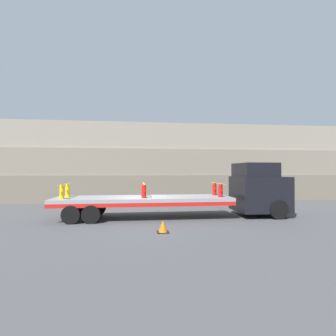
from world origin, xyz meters
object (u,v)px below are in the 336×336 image
object	(u,v)px
fire_hydrant_red_near_2	(220,191)
fire_hydrant_red_far_2	(214,189)
fire_hydrant_yellow_far_0	(68,190)
flatbed_trailer	(134,201)
fire_hydrant_red_far_1	(143,190)
traffic_cone	(163,227)
fire_hydrant_red_near_1	(144,191)
fire_hydrant_yellow_near_0	(62,192)
truck_cab	(260,189)

from	to	relation	value
fire_hydrant_red_near_2	fire_hydrant_red_far_2	world-z (taller)	same
fire_hydrant_yellow_far_0	fire_hydrant_red_far_2	bearing A→B (deg)	0.00
flatbed_trailer	fire_hydrant_red_far_2	bearing A→B (deg)	6.74
fire_hydrant_red_far_1	traffic_cone	xyz separation A→B (m)	(0.71, -4.01, -1.27)
fire_hydrant_red_far_2	traffic_cone	xyz separation A→B (m)	(-3.46, -4.01, -1.27)
fire_hydrant_red_near_1	fire_hydrant_red_near_2	xyz separation A→B (m)	(4.16, 0.00, 0.00)
fire_hydrant_yellow_far_0	fire_hydrant_red_far_1	xyz separation A→B (m)	(4.16, 0.00, 0.00)
flatbed_trailer	fire_hydrant_yellow_near_0	xyz separation A→B (m)	(-3.63, -0.55, 0.56)
truck_cab	fire_hydrant_yellow_near_0	xyz separation A→B (m)	(-10.90, -0.55, -0.02)
fire_hydrant_red_far_1	fire_hydrant_red_near_2	distance (m)	4.31
flatbed_trailer	traffic_cone	distance (m)	3.74
flatbed_trailer	fire_hydrant_red_far_1	world-z (taller)	fire_hydrant_red_far_1
truck_cab	fire_hydrant_red_near_1	world-z (taller)	truck_cab
fire_hydrant_red_near_1	fire_hydrant_red_far_1	distance (m)	1.11
fire_hydrant_red_near_2	traffic_cone	world-z (taller)	fire_hydrant_red_near_2
fire_hydrant_yellow_near_0	fire_hydrant_red_near_1	xyz separation A→B (m)	(4.16, 0.00, 0.00)
fire_hydrant_yellow_far_0	fire_hydrant_red_near_1	size ratio (longest dim) A/B	1.00
truck_cab	fire_hydrant_red_near_2	xyz separation A→B (m)	(-2.57, -0.55, -0.02)
fire_hydrant_yellow_far_0	traffic_cone	xyz separation A→B (m)	(4.87, -4.01, -1.27)
flatbed_trailer	fire_hydrant_red_far_1	distance (m)	0.95
fire_hydrant_red_near_2	fire_hydrant_red_far_2	bearing A→B (deg)	90.00
fire_hydrant_red_near_1	fire_hydrant_red_near_2	world-z (taller)	same
flatbed_trailer	truck_cab	bearing A→B (deg)	0.00
fire_hydrant_red_near_2	traffic_cone	size ratio (longest dim) A/B	1.45
truck_cab	fire_hydrant_yellow_far_0	bearing A→B (deg)	177.09
truck_cab	flatbed_trailer	bearing A→B (deg)	180.00
traffic_cone	fire_hydrant_red_far_2	bearing A→B (deg)	49.26
fire_hydrant_red_far_1	fire_hydrant_red_far_2	size ratio (longest dim) A/B	1.00
fire_hydrant_red_far_1	traffic_cone	bearing A→B (deg)	-79.99
truck_cab	traffic_cone	world-z (taller)	truck_cab
fire_hydrant_red_near_1	fire_hydrant_red_far_2	bearing A→B (deg)	14.92
fire_hydrant_yellow_near_0	traffic_cone	distance (m)	5.81
truck_cab	fire_hydrant_yellow_near_0	world-z (taller)	truck_cab
flatbed_trailer	fire_hydrant_yellow_near_0	size ratio (longest dim) A/B	13.14
fire_hydrant_red_far_2	traffic_cone	bearing A→B (deg)	-130.74
truck_cab	fire_hydrant_red_near_1	size ratio (longest dim) A/B	4.19
flatbed_trailer	fire_hydrant_red_near_1	distance (m)	0.95
flatbed_trailer	fire_hydrant_red_far_1	xyz separation A→B (m)	(0.53, 0.55, 0.56)
fire_hydrant_red_far_2	fire_hydrant_red_near_2	bearing A→B (deg)	-90.00
truck_cab	fire_hydrant_yellow_far_0	size ratio (longest dim) A/B	4.19
fire_hydrant_red_near_2	fire_hydrant_red_far_1	bearing A→B (deg)	165.08
flatbed_trailer	fire_hydrant_red_near_2	distance (m)	4.76
fire_hydrant_red_near_2	fire_hydrant_red_near_1	bearing A→B (deg)	180.00
flatbed_trailer	fire_hydrant_red_near_2	xyz separation A→B (m)	(4.69, -0.55, 0.56)
flatbed_trailer	fire_hydrant_red_far_1	size ratio (longest dim) A/B	13.14
fire_hydrant_yellow_far_0	fire_hydrant_red_near_1	world-z (taller)	same
fire_hydrant_red_far_2	traffic_cone	distance (m)	5.45
flatbed_trailer	fire_hydrant_yellow_near_0	world-z (taller)	fire_hydrant_yellow_near_0
fire_hydrant_red_near_2	fire_hydrant_red_far_2	size ratio (longest dim) A/B	1.00
fire_hydrant_red_near_2	fire_hydrant_red_far_2	distance (m)	1.11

